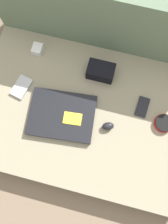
# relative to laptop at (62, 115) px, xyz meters

# --- Properties ---
(ground_plane) EXTENTS (8.00, 8.00, 0.00)m
(ground_plane) POSITION_rel_laptop_xyz_m (0.10, 0.04, -0.12)
(ground_plane) COLOR #7A6651
(couch_seat) EXTENTS (1.11, 0.76, 0.11)m
(couch_seat) POSITION_rel_laptop_xyz_m (0.10, 0.04, -0.07)
(couch_seat) COLOR gray
(couch_seat) RESTS_ON ground_plane
(couch_backrest) EXTENTS (1.11, 0.20, 0.47)m
(couch_backrest) POSITION_rel_laptop_xyz_m (0.10, 0.52, 0.11)
(couch_backrest) COLOR #60755B
(couch_backrest) RESTS_ON ground_plane
(laptop) EXTENTS (0.35, 0.27, 0.03)m
(laptop) POSITION_rel_laptop_xyz_m (0.00, 0.00, 0.00)
(laptop) COLOR black
(laptop) RESTS_ON couch_seat
(computer_mouse) EXTENTS (0.07, 0.06, 0.04)m
(computer_mouse) POSITION_rel_laptop_xyz_m (0.24, 0.00, 0.00)
(computer_mouse) COLOR black
(computer_mouse) RESTS_ON couch_seat
(speaker_puck) EXTENTS (0.09, 0.09, 0.03)m
(speaker_puck) POSITION_rel_laptop_xyz_m (0.50, 0.09, -0.00)
(speaker_puck) COLOR red
(speaker_puck) RESTS_ON couch_seat
(phone_silver) EXTENTS (0.10, 0.13, 0.01)m
(phone_silver) POSITION_rel_laptop_xyz_m (-0.25, 0.09, -0.01)
(phone_silver) COLOR #B7B7BC
(phone_silver) RESTS_ON couch_seat
(phone_black) EXTENTS (0.06, 0.11, 0.01)m
(phone_black) POSITION_rel_laptop_xyz_m (0.38, 0.14, -0.01)
(phone_black) COLOR black
(phone_black) RESTS_ON couch_seat
(camera_pouch) EXTENTS (0.14, 0.09, 0.07)m
(camera_pouch) POSITION_rel_laptop_xyz_m (0.13, 0.27, 0.02)
(camera_pouch) COLOR black
(camera_pouch) RESTS_ON couch_seat
(charger_brick) EXTENTS (0.05, 0.06, 0.04)m
(charger_brick) POSITION_rel_laptop_xyz_m (-0.22, 0.31, 0.01)
(charger_brick) COLOR silver
(charger_brick) RESTS_ON couch_seat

